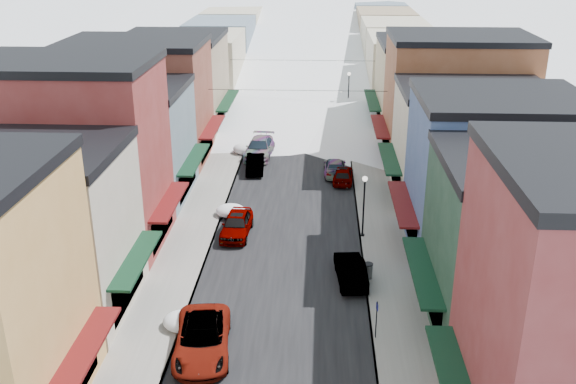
# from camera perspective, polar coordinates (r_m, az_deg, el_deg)

# --- Properties ---
(road) EXTENTS (10.00, 160.00, 0.01)m
(road) POSITION_cam_1_polar(r_m,az_deg,el_deg) (80.15, 1.36, 7.90)
(road) COLOR black
(road) RESTS_ON ground
(sidewalk_left) EXTENTS (3.20, 160.00, 0.15)m
(sidewalk_left) POSITION_cam_1_polar(r_m,az_deg,el_deg) (80.58, -3.39, 8.00)
(sidewalk_left) COLOR gray
(sidewalk_left) RESTS_ON ground
(sidewalk_right) EXTENTS (3.20, 160.00, 0.15)m
(sidewalk_right) POSITION_cam_1_polar(r_m,az_deg,el_deg) (80.23, 6.12, 7.85)
(sidewalk_right) COLOR gray
(sidewalk_right) RESTS_ON ground
(curb_left) EXTENTS (0.10, 160.00, 0.15)m
(curb_left) POSITION_cam_1_polar(r_m,az_deg,el_deg) (80.43, -2.28, 7.99)
(curb_left) COLOR slate
(curb_left) RESTS_ON ground
(curb_right) EXTENTS (0.10, 160.00, 0.15)m
(curb_right) POSITION_cam_1_polar(r_m,az_deg,el_deg) (80.16, 5.00, 7.88)
(curb_right) COLOR slate
(curb_right) RESTS_ON ground
(bldg_l_cream) EXTENTS (11.30, 8.20, 9.50)m
(bldg_l_cream) POSITION_cam_1_polar(r_m,az_deg,el_deg) (36.94, -21.88, -3.20)
(bldg_l_cream) COLOR #C1B39C
(bldg_l_cream) RESTS_ON ground
(bldg_l_brick_near) EXTENTS (12.30, 8.20, 12.50)m
(bldg_l_brick_near) POSITION_cam_1_polar(r_m,az_deg,el_deg) (43.43, -18.60, 3.07)
(bldg_l_brick_near) COLOR maroon
(bldg_l_brick_near) RESTS_ON ground
(bldg_l_grayblue) EXTENTS (11.30, 9.20, 9.00)m
(bldg_l_grayblue) POSITION_cam_1_polar(r_m,az_deg,el_deg) (51.40, -14.57, 4.32)
(bldg_l_grayblue) COLOR slate
(bldg_l_grayblue) RESTS_ON ground
(bldg_l_brick_far) EXTENTS (13.30, 9.20, 11.00)m
(bldg_l_brick_far) POSITION_cam_1_polar(r_m,az_deg,el_deg) (59.72, -13.12, 7.87)
(bldg_l_brick_far) COLOR brown
(bldg_l_brick_far) RESTS_ON ground
(bldg_l_tan) EXTENTS (11.30, 11.20, 10.00)m
(bldg_l_tan) POSITION_cam_1_polar(r_m,az_deg,el_deg) (69.02, -10.08, 9.53)
(bldg_l_tan) COLOR #947C61
(bldg_l_tan) RESTS_ON ground
(bldg_r_green) EXTENTS (11.30, 9.20, 9.50)m
(bldg_r_green) POSITION_cam_1_polar(r_m,az_deg,el_deg) (34.96, 21.15, -4.53)
(bldg_r_green) COLOR #1C3A28
(bldg_r_green) RESTS_ON ground
(bldg_r_blue) EXTENTS (11.30, 9.20, 10.50)m
(bldg_r_blue) POSITION_cam_1_polar(r_m,az_deg,el_deg) (42.70, 17.79, 1.43)
(bldg_r_blue) COLOR #3A5285
(bldg_r_blue) RESTS_ON ground
(bldg_r_cream) EXTENTS (12.30, 9.20, 9.00)m
(bldg_r_cream) POSITION_cam_1_polar(r_m,az_deg,el_deg) (51.33, 15.87, 4.16)
(bldg_r_cream) COLOR beige
(bldg_r_cream) RESTS_ON ground
(bldg_r_brick_far) EXTENTS (13.30, 9.20, 11.50)m
(bldg_r_brick_far) POSITION_cam_1_polar(r_m,az_deg,el_deg) (59.59, 14.69, 7.94)
(bldg_r_brick_far) COLOR brown
(bldg_r_brick_far) RESTS_ON ground
(bldg_r_tan) EXTENTS (11.30, 11.20, 9.50)m
(bldg_r_tan) POSITION_cam_1_polar(r_m,az_deg,el_deg) (69.21, 12.24, 9.20)
(bldg_r_tan) COLOR tan
(bldg_r_tan) RESTS_ON ground
(distant_blocks) EXTENTS (34.00, 55.00, 8.00)m
(distant_blocks) POSITION_cam_1_polar(r_m,az_deg,el_deg) (101.92, 1.77, 13.23)
(distant_blocks) COLOR gray
(distant_blocks) RESTS_ON ground
(overhead_cables) EXTENTS (16.40, 15.04, 0.04)m
(overhead_cables) POSITION_cam_1_polar(r_m,az_deg,el_deg) (66.59, 1.08, 10.46)
(overhead_cables) COLOR black
(overhead_cables) RESTS_ON ground
(car_white_suv) EXTENTS (3.31, 6.07, 1.61)m
(car_white_suv) POSITION_cam_1_polar(r_m,az_deg,el_deg) (32.91, -7.63, -12.82)
(car_white_suv) COLOR silver
(car_white_suv) RESTS_ON ground
(car_silver_sedan) EXTENTS (2.10, 4.79, 1.60)m
(car_silver_sedan) POSITION_cam_1_polar(r_m,az_deg,el_deg) (44.59, -4.58, -2.87)
(car_silver_sedan) COLOR gray
(car_silver_sedan) RESTS_ON ground
(car_dark_hatch) EXTENTS (1.73, 4.34, 1.41)m
(car_dark_hatch) POSITION_cam_1_polar(r_m,az_deg,el_deg) (56.46, -2.94, 2.52)
(car_dark_hatch) COLOR black
(car_dark_hatch) RESTS_ON ground
(car_silver_wagon) EXTENTS (2.78, 5.99, 1.70)m
(car_silver_wagon) POSITION_cam_1_polar(r_m,az_deg,el_deg) (60.28, -2.56, 3.94)
(car_silver_wagon) COLOR gray
(car_silver_wagon) RESTS_ON ground
(car_green_sedan) EXTENTS (2.01, 4.67, 1.50)m
(car_green_sedan) POSITION_cam_1_polar(r_m,az_deg,el_deg) (38.95, 5.59, -6.89)
(car_green_sedan) COLOR black
(car_green_sedan) RESTS_ON ground
(car_gray_suv) EXTENTS (1.88, 4.18, 1.39)m
(car_gray_suv) POSITION_cam_1_polar(r_m,az_deg,el_deg) (54.12, 4.91, 1.58)
(car_gray_suv) COLOR #A0A4A9
(car_gray_suv) RESTS_ON ground
(car_black_sedan) EXTENTS (1.97, 4.74, 1.37)m
(car_black_sedan) POSITION_cam_1_polar(r_m,az_deg,el_deg) (55.82, 4.19, 2.23)
(car_black_sedan) COLOR black
(car_black_sedan) RESTS_ON ground
(car_lane_silver) EXTENTS (2.20, 4.87, 1.62)m
(car_lane_silver) POSITION_cam_1_polar(r_m,az_deg,el_deg) (71.60, 0.10, 6.86)
(car_lane_silver) COLOR gray
(car_lane_silver) RESTS_ON ground
(car_lane_white) EXTENTS (2.72, 5.24, 1.41)m
(car_lane_white) POSITION_cam_1_polar(r_m,az_deg,el_deg) (83.57, 1.97, 8.98)
(car_lane_white) COLOR silver
(car_lane_white) RESTS_ON ground
(parking_sign) EXTENTS (0.08, 0.29, 2.13)m
(parking_sign) POSITION_cam_1_polar(r_m,az_deg,el_deg) (33.51, 7.88, -10.93)
(parking_sign) COLOR black
(parking_sign) RESTS_ON sidewalk_right
(trash_can) EXTENTS (0.57, 0.57, 0.97)m
(trash_can) POSITION_cam_1_polar(r_m,az_deg,el_deg) (39.17, 7.13, -6.95)
(trash_can) COLOR #515356
(trash_can) RESTS_ON sidewalk_right
(streetlamp_near) EXTENTS (0.36, 0.36, 4.37)m
(streetlamp_near) POSITION_cam_1_polar(r_m,az_deg,el_deg) (43.50, 6.77, -0.59)
(streetlamp_near) COLOR black
(streetlamp_near) RESTS_ON sidewalk_right
(streetlamp_far) EXTENTS (0.40, 0.40, 4.76)m
(streetlamp_far) POSITION_cam_1_polar(r_m,az_deg,el_deg) (74.60, 5.41, 9.23)
(streetlamp_far) COLOR black
(streetlamp_far) RESTS_ON sidewalk_right
(snow_pile_near) EXTENTS (2.16, 2.53, 0.91)m
(snow_pile_near) POSITION_cam_1_polar(r_m,az_deg,el_deg) (35.12, -9.23, -11.19)
(snow_pile_near) COLOR white
(snow_pile_near) RESTS_ON ground
(snow_pile_mid) EXTENTS (2.20, 2.55, 0.93)m
(snow_pile_mid) POSITION_cam_1_polar(r_m,az_deg,el_deg) (47.69, -5.09, -1.65)
(snow_pile_mid) COLOR white
(snow_pile_mid) RESTS_ON ground
(snow_pile_far) EXTENTS (2.54, 2.76, 1.07)m
(snow_pile_far) POSITION_cam_1_polar(r_m,az_deg,el_deg) (61.17, -3.70, 3.86)
(snow_pile_far) COLOR white
(snow_pile_far) RESTS_ON ground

